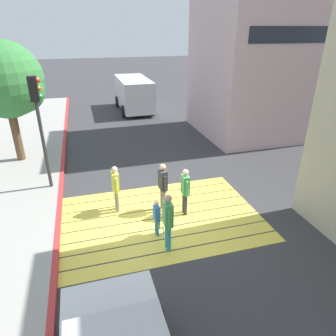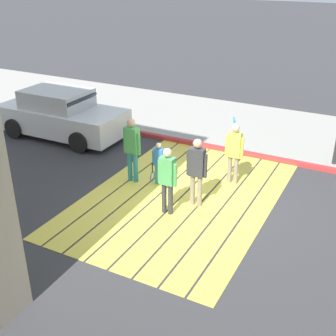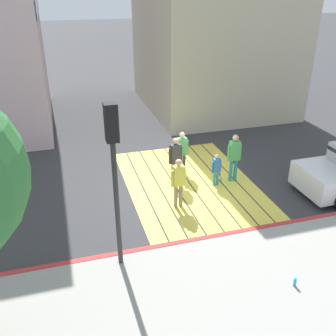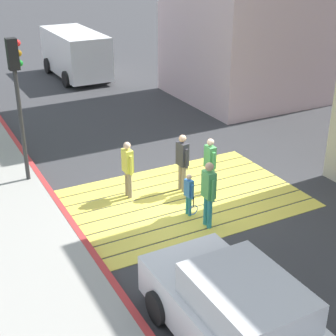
{
  "view_description": "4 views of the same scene",
  "coord_description": "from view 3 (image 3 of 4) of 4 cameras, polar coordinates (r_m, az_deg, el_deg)",
  "views": [
    {
      "loc": [
        -2.08,
        -8.04,
        5.69
      ],
      "look_at": [
        0.53,
        1.07,
        1.26
      ],
      "focal_mm": 32.21,
      "sensor_mm": 36.0,
      "label": 1
    },
    {
      "loc": [
        8.57,
        4.11,
        5.34
      ],
      "look_at": [
        0.63,
        -0.04,
        1.08
      ],
      "focal_mm": 46.57,
      "sensor_mm": 36.0,
      "label": 2
    },
    {
      "loc": [
        -11.27,
        4.1,
        6.55
      ],
      "look_at": [
        -0.63,
        0.98,
        1.05
      ],
      "focal_mm": 41.26,
      "sensor_mm": 36.0,
      "label": 3
    },
    {
      "loc": [
        -6.23,
        -10.74,
        6.65
      ],
      "look_at": [
        -0.47,
        0.12,
        1.0
      ],
      "focal_mm": 53.69,
      "sensor_mm": 36.0,
      "label": 4
    }
  ],
  "objects": [
    {
      "name": "crosswalk_stripes",
      "position": [
        13.66,
        3.21,
        -2.28
      ],
      "size": [
        6.4,
        4.35,
        0.01
      ],
      "color": "#EAD64C",
      "rests_on": "ground"
    },
    {
      "name": "curb_painted",
      "position": [
        11.1,
        8.83,
        -9.74
      ],
      "size": [
        0.16,
        40.0,
        0.13
      ],
      "primitive_type": "cube",
      "color": "#BC3333",
      "rests_on": "ground"
    },
    {
      "name": "pedestrian_adult_lead",
      "position": [
        13.23,
        1.11,
        1.57
      ],
      "size": [
        0.25,
        0.5,
        1.72
      ],
      "color": "gray",
      "rests_on": "ground"
    },
    {
      "name": "ground_plane",
      "position": [
        13.66,
        3.21,
        -2.3
      ],
      "size": [
        120.0,
        120.0,
        0.0
      ],
      "primitive_type": "plane",
      "color": "#38383A"
    },
    {
      "name": "pedestrian_adult_trailing",
      "position": [
        13.92,
        2.07,
        2.66
      ],
      "size": [
        0.22,
        0.48,
        1.64
      ],
      "color": "#333338",
      "rests_on": "ground"
    },
    {
      "name": "pedestrian_teen_behind",
      "position": [
        11.85,
        1.56,
        -1.75
      ],
      "size": [
        0.23,
        0.49,
        1.65
      ],
      "color": "gray",
      "rests_on": "ground"
    },
    {
      "name": "building_far_south",
      "position": [
        21.5,
        6.8,
        21.37
      ],
      "size": [
        8.0,
        7.03,
        9.46
      ],
      "color": "beige",
      "rests_on": "ground"
    },
    {
      "name": "sidewalk_west",
      "position": [
        9.54,
        14.9,
        -17.6
      ],
      "size": [
        4.8,
        40.0,
        0.12
      ],
      "primitive_type": "cube",
      "color": "#9E9B93",
      "rests_on": "ground"
    },
    {
      "name": "water_bottle",
      "position": [
        9.74,
        18.24,
        -15.71
      ],
      "size": [
        0.07,
        0.07,
        0.22
      ],
      "primitive_type": "cylinder",
      "color": "#33A5BF",
      "rests_on": "sidewalk_west"
    },
    {
      "name": "pedestrian_child_with_racket",
      "position": [
        13.34,
        7.19,
        -0.03
      ],
      "size": [
        0.28,
        0.38,
        1.19
      ],
      "color": "teal",
      "rests_on": "ground"
    },
    {
      "name": "pedestrian_adult_side",
      "position": [
        13.58,
        9.76,
        1.97
      ],
      "size": [
        0.24,
        0.51,
        1.76
      ],
      "color": "teal",
      "rests_on": "ground"
    },
    {
      "name": "traffic_light_corner",
      "position": [
        8.51,
        -8.06,
        1.73
      ],
      "size": [
        0.39,
        0.28,
        4.24
      ],
      "color": "#2D2D2D",
      "rests_on": "ground"
    }
  ]
}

